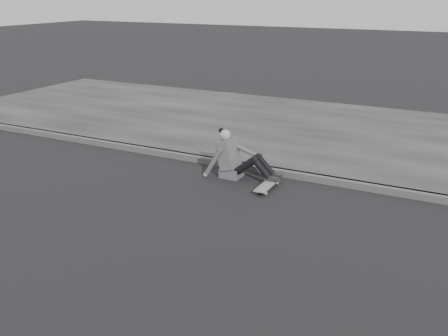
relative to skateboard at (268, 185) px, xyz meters
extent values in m
plane|color=black|center=(2.01, -1.87, -0.07)|extent=(80.00, 80.00, 0.00)
cube|color=#474747|center=(2.01, 0.71, -0.01)|extent=(24.00, 0.16, 0.12)
cube|color=#323232|center=(2.01, 3.73, -0.01)|extent=(24.00, 6.00, 0.12)
cylinder|color=#ABABA5|center=(-0.08, -0.26, -0.04)|extent=(0.03, 0.05, 0.05)
cylinder|color=#ABABA5|center=(0.07, -0.26, -0.04)|extent=(0.03, 0.05, 0.05)
cylinder|color=#ABABA5|center=(-0.08, 0.26, -0.04)|extent=(0.03, 0.05, 0.05)
cylinder|color=#ABABA5|center=(0.07, 0.26, -0.04)|extent=(0.03, 0.05, 0.05)
cube|color=#2E2E30|center=(0.00, -0.26, -0.02)|extent=(0.16, 0.04, 0.03)
cube|color=#2E2E30|center=(0.00, 0.26, -0.02)|extent=(0.16, 0.04, 0.03)
cube|color=slate|center=(0.00, 0.00, 0.01)|extent=(0.20, 0.78, 0.02)
cube|color=#4C4C4F|center=(-0.80, 0.25, 0.02)|extent=(0.36, 0.34, 0.18)
cube|color=#4C4C4F|center=(-0.87, 0.25, 0.36)|extent=(0.37, 0.40, 0.57)
cube|color=#4C4C4F|center=(-1.00, 0.25, 0.48)|extent=(0.14, 0.30, 0.20)
cylinder|color=gray|center=(-0.92, 0.25, 0.60)|extent=(0.09, 0.09, 0.08)
sphere|color=gray|center=(-0.93, 0.25, 0.69)|extent=(0.20, 0.20, 0.20)
sphere|color=black|center=(-1.02, 0.27, 0.76)|extent=(0.09, 0.09, 0.09)
cylinder|color=black|center=(-0.48, 0.16, 0.21)|extent=(0.43, 0.13, 0.39)
cylinder|color=black|center=(-0.48, 0.34, 0.21)|extent=(0.43, 0.13, 0.39)
cylinder|color=black|center=(-0.18, 0.16, 0.21)|extent=(0.35, 0.11, 0.36)
cylinder|color=black|center=(-0.18, 0.34, 0.21)|extent=(0.35, 0.11, 0.36)
sphere|color=black|center=(-0.32, 0.16, 0.35)|extent=(0.13, 0.13, 0.13)
sphere|color=black|center=(-0.32, 0.34, 0.35)|extent=(0.13, 0.13, 0.13)
cube|color=#242424|center=(0.00, 0.16, 0.05)|extent=(0.24, 0.08, 0.07)
cube|color=#242424|center=(0.00, 0.34, 0.05)|extent=(0.24, 0.08, 0.07)
cylinder|color=#4C4C4F|center=(-1.07, 0.04, 0.22)|extent=(0.38, 0.08, 0.58)
sphere|color=gray|center=(-1.22, 0.03, -0.03)|extent=(0.08, 0.08, 0.08)
cylinder|color=#4C4C4F|center=(-0.63, 0.41, 0.42)|extent=(0.48, 0.08, 0.21)
camera|label=1|loc=(2.87, -7.33, 3.09)|focal=40.00mm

